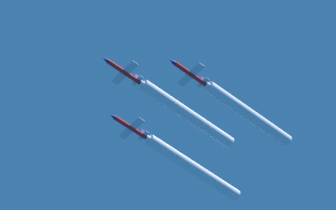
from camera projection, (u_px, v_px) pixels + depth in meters
jet_lead at (122, 71)px, 267.24m from camera, size 8.64×12.58×3.02m
jet_left_wingman at (189, 73)px, 265.85m from camera, size 8.64×12.58×3.02m
jet_right_wingman at (129, 127)px, 277.02m from camera, size 8.64×12.58×3.02m
smoke_trail_lead at (186, 113)px, 276.27m from camera, size 3.29×32.27×3.29m
smoke_trail_left_wingman at (247, 113)px, 274.45m from camera, size 3.29×30.17×3.29m
smoke_trail_right_wingman at (192, 167)px, 286.33m from camera, size 3.29×33.63×3.29m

